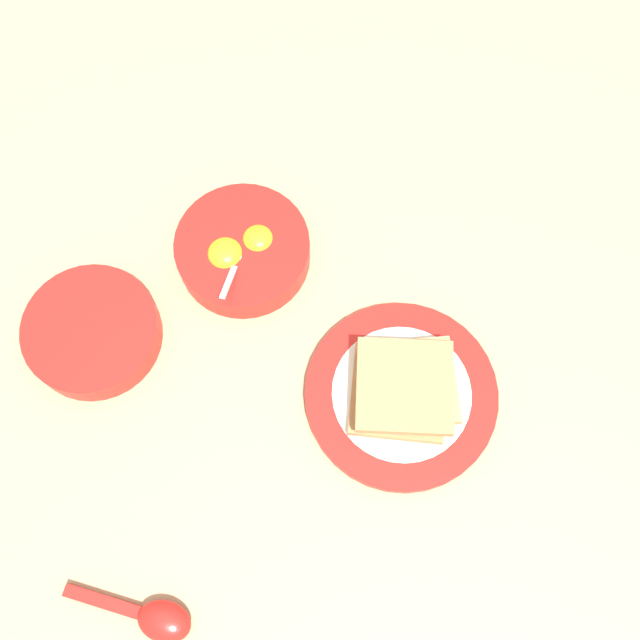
{
  "coord_description": "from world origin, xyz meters",
  "views": [
    {
      "loc": [
        -0.18,
        -0.08,
        0.86
      ],
      "look_at": [
        0.12,
        -0.09,
        0.02
      ],
      "focal_mm": 42.0,
      "sensor_mm": 36.0,
      "label": 1
    }
  ],
  "objects_px": {
    "congee_bowl": "(92,332)",
    "soup_spoon": "(153,618)",
    "toast_plate": "(401,395)",
    "egg_bowl": "(243,250)",
    "toast_sandwich": "(404,388)"
  },
  "relations": [
    {
      "from": "soup_spoon",
      "to": "toast_plate",
      "type": "bearing_deg",
      "value": -49.16
    },
    {
      "from": "toast_plate",
      "to": "toast_sandwich",
      "type": "distance_m",
      "value": 0.03
    },
    {
      "from": "egg_bowl",
      "to": "toast_plate",
      "type": "relative_size",
      "value": 0.73
    },
    {
      "from": "egg_bowl",
      "to": "congee_bowl",
      "type": "distance_m",
      "value": 0.2
    },
    {
      "from": "toast_plate",
      "to": "congee_bowl",
      "type": "relative_size",
      "value": 1.41
    },
    {
      "from": "toast_plate",
      "to": "toast_sandwich",
      "type": "height_order",
      "value": "toast_sandwich"
    },
    {
      "from": "toast_plate",
      "to": "egg_bowl",
      "type": "bearing_deg",
      "value": 45.74
    },
    {
      "from": "toast_plate",
      "to": "soup_spoon",
      "type": "height_order",
      "value": "soup_spoon"
    },
    {
      "from": "egg_bowl",
      "to": "soup_spoon",
      "type": "height_order",
      "value": "egg_bowl"
    },
    {
      "from": "congee_bowl",
      "to": "soup_spoon",
      "type": "bearing_deg",
      "value": -164.41
    },
    {
      "from": "egg_bowl",
      "to": "soup_spoon",
      "type": "bearing_deg",
      "value": 168.12
    },
    {
      "from": "egg_bowl",
      "to": "toast_sandwich",
      "type": "distance_m",
      "value": 0.26
    },
    {
      "from": "toast_sandwich",
      "to": "toast_plate",
      "type": "bearing_deg",
      "value": -158.96
    },
    {
      "from": "egg_bowl",
      "to": "toast_sandwich",
      "type": "xyz_separation_m",
      "value": [
        -0.18,
        -0.19,
        0.01
      ]
    },
    {
      "from": "toast_plate",
      "to": "toast_sandwich",
      "type": "relative_size",
      "value": 1.76
    }
  ]
}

